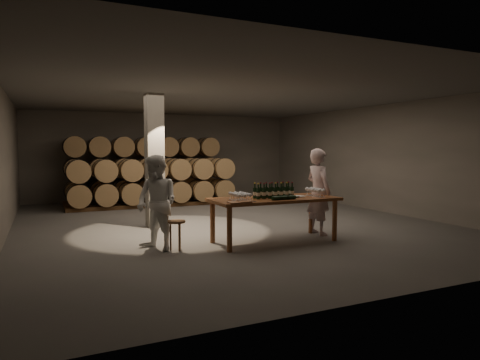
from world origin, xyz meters
name	(u,v)px	position (x,y,z in m)	size (l,w,h in m)	color
room	(155,161)	(-1.80, 0.20, 1.60)	(12.00, 12.00, 12.00)	#595653
tasting_table	(274,203)	(0.00, -2.50, 0.80)	(2.60, 1.10, 0.90)	brown
barrel_stack_back	(145,168)	(-0.96, 5.20, 1.20)	(5.48, 0.95, 2.31)	#55381D
barrel_stack_front	(154,181)	(-0.96, 3.80, 0.83)	(5.48, 0.95, 1.57)	#55381D
bottle_cluster	(274,192)	(-0.01, -2.49, 1.01)	(0.86, 0.23, 0.32)	black
lying_bottles	(284,198)	(0.01, -2.87, 0.94)	(0.61, 0.08, 0.08)	black
glass_cluster_left	(240,195)	(-0.82, -2.61, 1.01)	(0.30, 0.52, 0.16)	silver
glass_cluster_right	(315,190)	(0.92, -2.60, 1.03)	(0.20, 0.53, 0.18)	silver
plate	(298,196)	(0.55, -2.52, 0.91)	(0.29, 0.29, 0.02)	silver
notebook_near	(245,202)	(-0.88, -2.95, 0.92)	(0.23, 0.18, 0.03)	brown
notebook_corner	(234,202)	(-1.09, -2.93, 0.91)	(0.20, 0.25, 0.02)	brown
pen	(253,202)	(-0.69, -2.93, 0.91)	(0.01, 0.01, 0.13)	black
stool	(176,226)	(-2.02, -2.38, 0.46)	(0.33, 0.33, 0.56)	#55381D
person_man	(318,192)	(1.25, -2.24, 0.95)	(0.69, 0.45, 1.90)	beige
person_woman	(157,203)	(-2.34, -2.22, 0.89)	(0.87, 0.68, 1.78)	white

